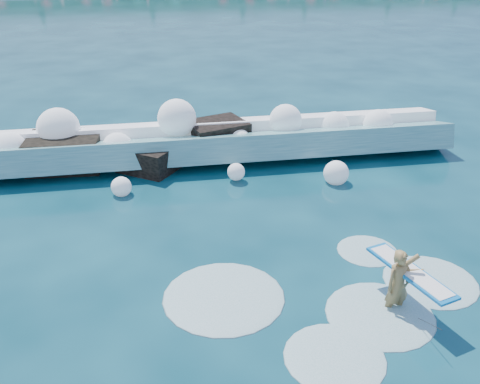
{
  "coord_description": "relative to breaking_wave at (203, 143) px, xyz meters",
  "views": [
    {
      "loc": [
        -0.88,
        -11.53,
        7.92
      ],
      "look_at": [
        1.5,
        2.0,
        1.2
      ],
      "focal_mm": 40.0,
      "sensor_mm": 36.0,
      "label": 1
    }
  ],
  "objects": [
    {
      "name": "wave_spray",
      "position": [
        -0.78,
        -0.13,
        0.51
      ],
      "size": [
        15.19,
        4.8,
        2.4
      ],
      "color": "white",
      "rests_on": "ground"
    },
    {
      "name": "breaking_wave",
      "position": [
        0.0,
        0.0,
        0.0
      ],
      "size": [
        19.17,
        2.94,
        1.65
      ],
      "color": "teal",
      "rests_on": "ground"
    },
    {
      "name": "surfer_with_board",
      "position": [
        3.46,
        -9.93,
        0.09
      ],
      "size": [
        1.27,
        2.98,
        1.82
      ],
      "color": "olive",
      "rests_on": "ground"
    },
    {
      "name": "ground",
      "position": [
        -1.05,
        -7.7,
        -0.58
      ],
      "size": [
        200.0,
        200.0,
        0.0
      ],
      "primitive_type": "plane",
      "color": "#072E3B",
      "rests_on": "ground"
    },
    {
      "name": "rock_cluster",
      "position": [
        -2.49,
        -0.08,
        -0.1
      ],
      "size": [
        8.37,
        3.56,
        1.52
      ],
      "color": "black",
      "rests_on": "ground"
    },
    {
      "name": "surf_foam",
      "position": [
        2.06,
        -9.55,
        -0.58
      ],
      "size": [
        9.11,
        5.67,
        0.15
      ],
      "color": "silver",
      "rests_on": "ground"
    }
  ]
}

